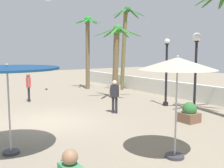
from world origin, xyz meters
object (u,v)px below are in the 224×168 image
patio_umbrella_0 (177,65)px  guest_2 (115,93)px  lamp_post_1 (196,60)px  guest_1 (29,84)px  planter (189,113)px  palm_tree_0 (116,53)px  palm_tree_2 (88,45)px  seagull_0 (48,0)px  palm_tree_3 (125,39)px  lamp_post_0 (166,70)px  patio_umbrella_2 (7,72)px

patio_umbrella_0 → guest_2: (-5.36, 1.65, -1.64)m
lamp_post_1 → guest_1: 9.41m
patio_umbrella_0 → planter: bearing=124.5°
palm_tree_0 → guest_1: (-2.11, -4.79, -1.84)m
palm_tree_2 → guest_1: size_ratio=3.32×
guest_2 → seagull_0: 8.81m
patio_umbrella_0 → planter: (-2.29, 3.32, -2.21)m
palm_tree_3 → guest_2: bearing=-40.3°
guest_1 → seagull_0: (-1.79, 2.02, 5.26)m
patio_umbrella_0 → lamp_post_0: 7.26m
guest_1 → patio_umbrella_2: bearing=-20.3°
patio_umbrella_0 → palm_tree_0: (-8.47, 3.92, 0.27)m
palm_tree_3 → lamp_post_1: size_ratio=1.61×
lamp_post_0 → planter: bearing=-28.6°
palm_tree_3 → lamp_post_0: bearing=-14.9°
patio_umbrella_0 → guest_1: patio_umbrella_0 is taller
patio_umbrella_0 → guest_2: patio_umbrella_0 is taller
palm_tree_2 → guest_2: palm_tree_2 is taller
palm_tree_0 → palm_tree_3: bearing=135.4°
guest_2 → patio_umbrella_0: bearing=-17.1°
palm_tree_0 → guest_2: size_ratio=2.87×
guest_1 → guest_2: (5.22, 2.52, -0.06)m
palm_tree_2 → lamp_post_1: (9.66, 0.67, -0.88)m
lamp_post_0 → lamp_post_1: bearing=9.1°
palm_tree_2 → lamp_post_0: size_ratio=1.55×
palm_tree_0 → planter: bearing=-5.5°
palm_tree_3 → palm_tree_2: bearing=-137.8°
patio_umbrella_2 → seagull_0: (-9.50, 4.87, 3.89)m
patio_umbrella_2 → palm_tree_3: (-8.22, 10.22, 1.44)m
patio_umbrella_0 → palm_tree_2: bearing=161.0°
patio_umbrella_2 → palm_tree_2: (-10.36, 8.28, 1.04)m
palm_tree_2 → guest_1: bearing=-63.9°
patio_umbrella_0 → palm_tree_2: (-13.23, 4.55, 0.83)m
palm_tree_0 → planter: size_ratio=5.34×
palm_tree_0 → palm_tree_2: 4.83m
guest_1 → palm_tree_3: bearing=93.9°
lamp_post_1 → planter: lamp_post_1 is taller
lamp_post_1 → guest_2: (-1.79, -3.57, -1.59)m
lamp_post_0 → seagull_0: 9.16m
patio_umbrella_2 → palm_tree_0: palm_tree_0 is taller
palm_tree_0 → palm_tree_2: size_ratio=0.81×
palm_tree_3 → lamp_post_1: bearing=-9.6°
patio_umbrella_0 → planter: patio_umbrella_0 is taller
palm_tree_0 → lamp_post_1: bearing=14.9°
palm_tree_0 → seagull_0: bearing=-144.5°
patio_umbrella_2 → seagull_0: seagull_0 is taller
patio_umbrella_0 → seagull_0: seagull_0 is taller
patio_umbrella_2 → palm_tree_3: size_ratio=0.47×
lamp_post_0 → seagull_0: bearing=-151.8°
lamp_post_0 → guest_1: size_ratio=2.15×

